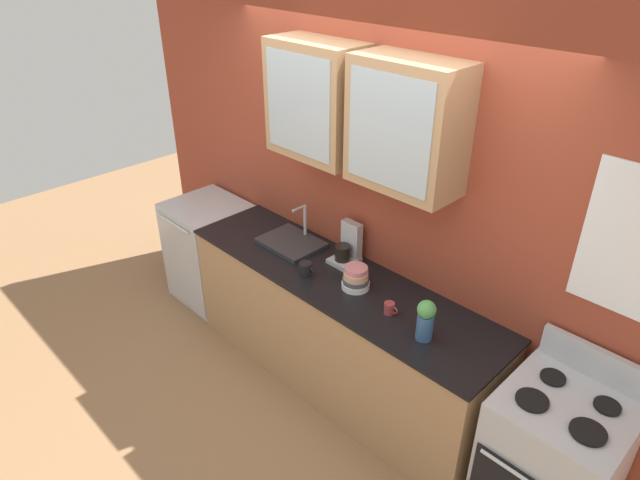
{
  "coord_description": "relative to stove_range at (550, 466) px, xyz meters",
  "views": [
    {
      "loc": [
        2.13,
        -2.26,
        2.99
      ],
      "look_at": [
        -0.16,
        0.0,
        1.15
      ],
      "focal_mm": 30.95,
      "sensor_mm": 36.0,
      "label": 1
    }
  ],
  "objects": [
    {
      "name": "ground_plane",
      "position": [
        -1.6,
        0.0,
        -0.47
      ],
      "size": [
        10.0,
        10.0,
        0.0
      ],
      "primitive_type": "plane",
      "color": "#936B47"
    },
    {
      "name": "back_wall_unit",
      "position": [
        -1.59,
        0.33,
        1.04
      ],
      "size": [
        4.98,
        0.43,
        2.78
      ],
      "color": "#993D28",
      "rests_on": "ground_plane"
    },
    {
      "name": "counter",
      "position": [
        -1.6,
        0.0,
        -0.01
      ],
      "size": [
        2.47,
        0.65,
        0.93
      ],
      "color": "#A87F56",
      "rests_on": "ground_plane"
    },
    {
      "name": "stove_range",
      "position": [
        0.0,
        0.0,
        0.0
      ],
      "size": [
        0.62,
        0.65,
        1.11
      ],
      "color": "silver",
      "rests_on": "ground_plane"
    },
    {
      "name": "sink_faucet",
      "position": [
        -2.14,
        0.08,
        0.48
      ],
      "size": [
        0.45,
        0.35,
        0.28
      ],
      "color": "#2D2D30",
      "rests_on": "counter"
    },
    {
      "name": "bowl_stack",
      "position": [
        -1.43,
        0.0,
        0.53
      ],
      "size": [
        0.18,
        0.18,
        0.16
      ],
      "color": "white",
      "rests_on": "counter"
    },
    {
      "name": "vase",
      "position": [
        -0.81,
        -0.1,
        0.59
      ],
      "size": [
        0.11,
        0.11,
        0.26
      ],
      "color": "#33598C",
      "rests_on": "counter"
    },
    {
      "name": "cup_near_sink",
      "position": [
        -1.77,
        -0.13,
        0.5
      ],
      "size": [
        0.12,
        0.09,
        0.09
      ],
      "color": "black",
      "rests_on": "counter"
    },
    {
      "name": "cup_near_bowls",
      "position": [
        -1.1,
        -0.06,
        0.49
      ],
      "size": [
        0.1,
        0.07,
        0.08
      ],
      "color": "#993838",
      "rests_on": "counter"
    },
    {
      "name": "dishwasher",
      "position": [
        -3.15,
        -0.0,
        -0.01
      ],
      "size": [
        0.63,
        0.64,
        0.93
      ],
      "color": "silver",
      "rests_on": "ground_plane"
    },
    {
      "name": "coffee_maker",
      "position": [
        -1.69,
        0.2,
        0.56
      ],
      "size": [
        0.17,
        0.2,
        0.29
      ],
      "color": "#B7B7BC",
      "rests_on": "counter"
    }
  ]
}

